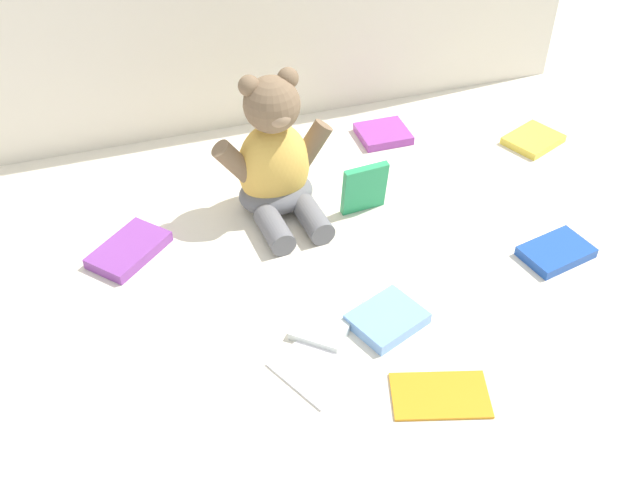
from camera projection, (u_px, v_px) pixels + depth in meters
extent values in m
plane|color=silver|center=(303.00, 248.00, 1.23)|extent=(3.20, 3.20, 0.00)
ellipsoid|color=#E5B24C|center=(274.00, 166.00, 1.27)|extent=(0.14, 0.11, 0.17)
ellipsoid|color=slate|center=(276.00, 193.00, 1.30)|extent=(0.14, 0.12, 0.06)
sphere|color=#7A6047|center=(272.00, 104.00, 1.18)|extent=(0.10, 0.10, 0.10)
ellipsoid|color=#997C5E|center=(280.00, 119.00, 1.16)|extent=(0.04, 0.03, 0.03)
sphere|color=#7A6047|center=(249.00, 86.00, 1.16)|extent=(0.04, 0.04, 0.04)
sphere|color=#7A6047|center=(288.00, 78.00, 1.18)|extent=(0.04, 0.04, 0.04)
cylinder|color=#7A6047|center=(235.00, 162.00, 1.22)|extent=(0.08, 0.04, 0.09)
cylinder|color=#7A6047|center=(312.00, 145.00, 1.27)|extent=(0.08, 0.04, 0.09)
cylinder|color=slate|center=(274.00, 229.00, 1.23)|extent=(0.05, 0.10, 0.04)
cylinder|color=slate|center=(313.00, 219.00, 1.25)|extent=(0.05, 0.10, 0.04)
cube|color=white|center=(314.00, 369.00, 1.03)|extent=(0.13, 0.14, 0.01)
cube|color=purple|center=(383.00, 134.00, 1.49)|extent=(0.10, 0.09, 0.02)
cube|color=purple|center=(129.00, 250.00, 1.21)|extent=(0.15, 0.15, 0.02)
cube|color=#1F4CAA|center=(556.00, 252.00, 1.21)|extent=(0.13, 0.10, 0.02)
cube|color=yellow|center=(533.00, 140.00, 1.47)|extent=(0.13, 0.12, 0.01)
cube|color=silver|center=(329.00, 314.00, 1.10)|extent=(0.15, 0.15, 0.01)
cube|color=#299B5E|center=(364.00, 188.00, 1.28)|extent=(0.08, 0.03, 0.10)
cube|color=orange|center=(440.00, 394.00, 0.99)|extent=(0.15, 0.11, 0.01)
cube|color=#76A6E7|center=(387.00, 319.00, 1.09)|extent=(0.13, 0.12, 0.02)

